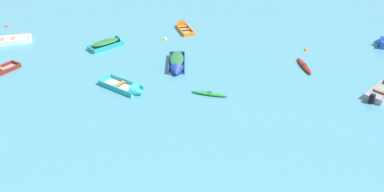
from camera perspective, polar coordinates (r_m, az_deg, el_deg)
The scene contains 9 objects.
rowboat_turquoise_center at distance 34.93m, azimuth -8.41°, elevation 0.87°, with size 4.49×3.50×1.41m.
rowboat_orange_far_back at distance 48.15m, azimuth -1.35°, elevation 9.57°, with size 2.56×4.00×1.17m.
rowboat_deep_blue_midfield_left at distance 38.42m, azimuth -2.14°, elevation 4.33°, with size 1.88×4.72×1.37m.
kayak_green_outer_left at distance 34.16m, azimuth 2.43°, elevation 0.34°, with size 3.09×1.06×0.29m.
kayak_maroon_near_left at distance 40.10m, azimuth 15.20°, elevation 4.04°, with size 1.23×3.47×0.33m.
rowboat_turquoise_far_right at distance 44.06m, azimuth -11.06°, elevation 7.24°, with size 3.72×3.84×1.26m.
mooring_buoy_outer_edge at distance 43.88m, azimuth 15.43°, elevation 6.09°, with size 0.40×0.40×0.40m, color orange.
mooring_buoy_far_field at distance 53.09m, azimuth -24.15°, elevation 8.72°, with size 0.42×0.42×0.42m, color red.
mooring_buoy_near_foreground at distance 45.07m, azimuth -3.73°, elevation 7.79°, with size 0.46×0.46×0.46m, color yellow.
Camera 1 is at (2.40, -7.28, 17.13)m, focal length 38.71 mm.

